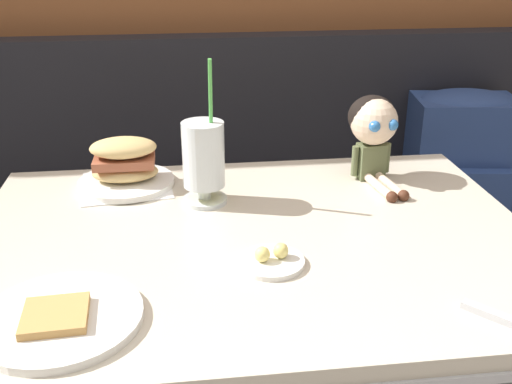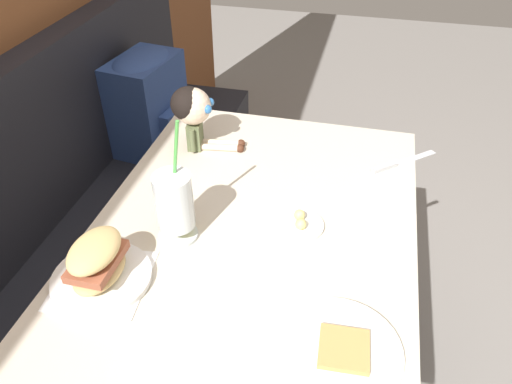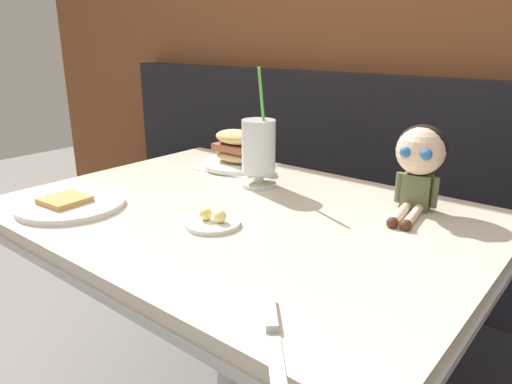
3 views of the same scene
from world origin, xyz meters
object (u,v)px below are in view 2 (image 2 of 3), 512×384
at_px(sandwich_plate, 99,266).
at_px(butter_knife, 393,165).
at_px(milkshake_glass, 175,204).
at_px(seated_doll, 193,110).
at_px(backpack, 149,101).
at_px(butter_saucer, 300,224).
at_px(toast_plate, 338,350).

height_order(sandwich_plate, butter_knife, sandwich_plate).
bearing_deg(butter_knife, milkshake_glass, 130.66).
height_order(seated_doll, backpack, seated_doll).
bearing_deg(backpack, sandwich_plate, -161.72).
bearing_deg(sandwich_plate, butter_saucer, -54.78).
relative_size(sandwich_plate, butter_saucer, 1.84).
height_order(butter_saucer, backpack, backpack).
bearing_deg(milkshake_glass, butter_knife, -49.34).
relative_size(toast_plate, backpack, 0.62).
bearing_deg(butter_saucer, butter_knife, -33.84).
distance_m(butter_saucer, butter_knife, 0.40).
xyz_separation_m(milkshake_glass, backpack, (0.79, 0.43, -0.18)).
bearing_deg(seated_doll, milkshake_glass, -166.87).
height_order(butter_saucer, seated_doll, seated_doll).
bearing_deg(seated_doll, backpack, 40.66).
distance_m(butter_saucer, seated_doll, 0.49).
relative_size(milkshake_glass, sandwich_plate, 1.43).
xyz_separation_m(butter_knife, seated_doll, (-0.04, 0.60, 0.12)).
bearing_deg(backpack, milkshake_glass, -151.38).
bearing_deg(butter_saucer, milkshake_glass, 109.96).
height_order(butter_saucer, butter_knife, butter_saucer).
xyz_separation_m(milkshake_glass, sandwich_plate, (-0.18, 0.11, -0.05)).
distance_m(toast_plate, backpack, 1.34).
xyz_separation_m(toast_plate, butter_knife, (0.67, -0.09, -0.00)).
distance_m(toast_plate, butter_knife, 0.68).
relative_size(butter_knife, seated_doll, 0.83).
distance_m(seated_doll, backpack, 0.56).
bearing_deg(backpack, butter_saucer, -133.94).
distance_m(toast_plate, sandwich_plate, 0.53).
relative_size(milkshake_glass, seated_doll, 1.40).
xyz_separation_m(toast_plate, milkshake_glass, (0.24, 0.42, 0.09)).
bearing_deg(toast_plate, sandwich_plate, 83.32).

